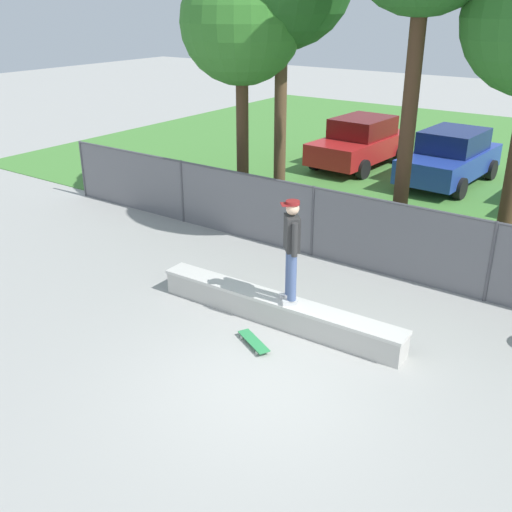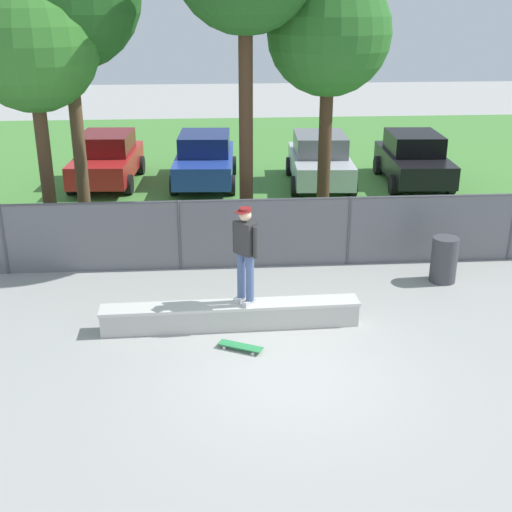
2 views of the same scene
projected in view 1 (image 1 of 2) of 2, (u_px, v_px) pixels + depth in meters
name	position (u px, v px, depth m)	size (l,w,h in m)	color
ground_plane	(264.00, 384.00, 8.91)	(80.00, 80.00, 0.00)	#9E9E99
concrete_ledge	(277.00, 310.00, 10.56)	(4.81, 0.59, 0.48)	#B7B5AD
skateboarder	(292.00, 247.00, 9.91)	(0.45, 0.47, 1.84)	beige
skateboard	(254.00, 341.00, 9.90)	(0.80, 0.54, 0.09)	#2D8C4C
chainlink_fence	(394.00, 236.00, 12.06)	(19.24, 0.07, 1.61)	#4C4C51
tree_near_left	(241.00, 24.00, 14.48)	(3.02, 3.02, 6.31)	#513823
car_red	(360.00, 142.00, 20.24)	(2.21, 4.30, 1.66)	#B21E1E
car_blue	(450.00, 157.00, 18.31)	(2.21, 4.30, 1.66)	#233D9E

